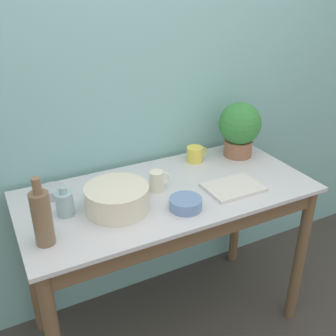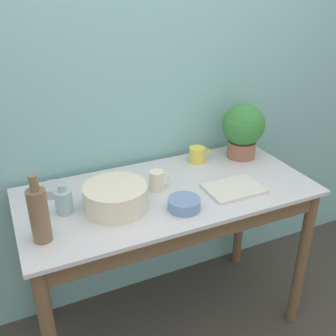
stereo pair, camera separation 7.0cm
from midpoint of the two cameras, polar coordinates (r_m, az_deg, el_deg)
name	(u,v)px [view 2 (the right image)]	position (r m, az deg, el deg)	size (l,w,h in m)	color
wall_back	(137,106)	(2.13, -3.55, 9.04)	(6.00, 0.05, 2.40)	#7AB2B2
counter_table	(170,222)	(1.99, 1.33, -7.85)	(1.43, 0.68, 0.88)	brown
potted_plant	(243,128)	(2.25, 11.73, 5.65)	(0.24, 0.24, 0.31)	#8C5B42
bowl_wash_large	(116,197)	(1.76, -6.47, -4.24)	(0.29, 0.29, 0.11)	beige
bottle_tall	(39,214)	(1.59, -17.00, -6.44)	(0.08, 0.08, 0.29)	brown
bottle_short	(64,201)	(1.77, -13.81, -4.68)	(0.08, 0.08, 0.14)	#93B2BC
mug_cream	(157,181)	(1.90, -0.54, -1.85)	(0.11, 0.07, 0.10)	beige
mug_yellow	(198,155)	(2.20, 5.22, 1.93)	(0.12, 0.09, 0.09)	#E5CC4C
bowl_small_steel	(53,189)	(1.95, -15.33, -3.01)	(0.12, 0.12, 0.05)	#A8A8B2
bowl_small_blue	(184,204)	(1.77, 3.48, -5.23)	(0.15, 0.15, 0.05)	#6684B2
tray_board	(234,189)	(1.95, 10.53, -2.97)	(0.27, 0.20, 0.02)	beige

